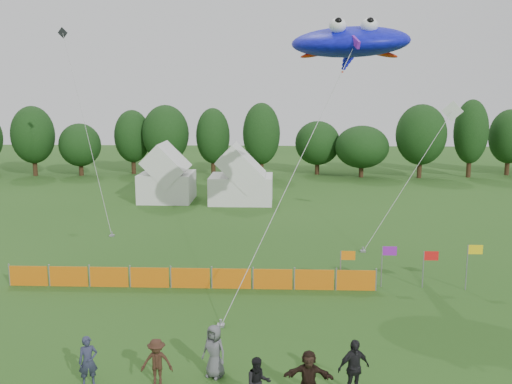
{
  "coord_description": "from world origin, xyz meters",
  "views": [
    {
      "loc": [
        0.99,
        -17.95,
        9.52
      ],
      "look_at": [
        0.0,
        6.0,
        5.2
      ],
      "focal_mm": 40.0,
      "sensor_mm": 36.0,
      "label": 1
    }
  ],
  "objects_px": {
    "spectator_b": "(258,383)",
    "spectator_d": "(354,368)",
    "barrier_fence": "(190,278)",
    "spectator_c": "(157,362)",
    "spectator_f": "(309,376)",
    "spectator_e": "(214,351)",
    "stingray_kite": "(349,43)",
    "spectator_a": "(88,361)",
    "tent_left": "(167,178)",
    "tent_right": "(241,180)"
  },
  "relations": [
    {
      "from": "tent_left",
      "to": "spectator_a",
      "type": "distance_m",
      "value": 31.61
    },
    {
      "from": "spectator_c",
      "to": "barrier_fence",
      "type": "bearing_deg",
      "value": 89.16
    },
    {
      "from": "tent_left",
      "to": "tent_right",
      "type": "bearing_deg",
      "value": -4.82
    },
    {
      "from": "spectator_c",
      "to": "spectator_d",
      "type": "relative_size",
      "value": 0.85
    },
    {
      "from": "spectator_e",
      "to": "spectator_f",
      "type": "relative_size",
      "value": 1.09
    },
    {
      "from": "barrier_fence",
      "to": "spectator_b",
      "type": "height_order",
      "value": "spectator_b"
    },
    {
      "from": "barrier_fence",
      "to": "spectator_a",
      "type": "height_order",
      "value": "spectator_a"
    },
    {
      "from": "barrier_fence",
      "to": "spectator_d",
      "type": "distance_m",
      "value": 11.74
    },
    {
      "from": "spectator_e",
      "to": "spectator_f",
      "type": "xyz_separation_m",
      "value": [
        3.08,
        -1.42,
        -0.08
      ]
    },
    {
      "from": "tent_left",
      "to": "barrier_fence",
      "type": "relative_size",
      "value": 0.25
    },
    {
      "from": "barrier_fence",
      "to": "spectator_e",
      "type": "relative_size",
      "value": 9.87
    },
    {
      "from": "spectator_e",
      "to": "stingray_kite",
      "type": "relative_size",
      "value": 0.11
    },
    {
      "from": "spectator_f",
      "to": "spectator_c",
      "type": "bearing_deg",
      "value": 175.47
    },
    {
      "from": "spectator_c",
      "to": "spectator_f",
      "type": "xyz_separation_m",
      "value": [
        4.88,
        -0.74,
        0.03
      ]
    },
    {
      "from": "spectator_f",
      "to": "spectator_d",
      "type": "bearing_deg",
      "value": 18.16
    },
    {
      "from": "spectator_b",
      "to": "spectator_a",
      "type": "bearing_deg",
      "value": 155.49
    },
    {
      "from": "spectator_a",
      "to": "spectator_c",
      "type": "height_order",
      "value": "spectator_a"
    },
    {
      "from": "spectator_d",
      "to": "spectator_e",
      "type": "relative_size",
      "value": 1.04
    },
    {
      "from": "tent_right",
      "to": "spectator_b",
      "type": "distance_m",
      "value": 32.09
    },
    {
      "from": "tent_left",
      "to": "spectator_e",
      "type": "height_order",
      "value": "tent_left"
    },
    {
      "from": "spectator_d",
      "to": "spectator_f",
      "type": "relative_size",
      "value": 1.14
    },
    {
      "from": "spectator_d",
      "to": "stingray_kite",
      "type": "relative_size",
      "value": 0.11
    },
    {
      "from": "spectator_c",
      "to": "spectator_b",
      "type": "bearing_deg",
      "value": -23.02
    },
    {
      "from": "tent_left",
      "to": "stingray_kite",
      "type": "distance_m",
      "value": 24.09
    },
    {
      "from": "spectator_a",
      "to": "spectator_d",
      "type": "bearing_deg",
      "value": -24.34
    },
    {
      "from": "tent_left",
      "to": "spectator_b",
      "type": "distance_m",
      "value": 33.79
    },
    {
      "from": "barrier_fence",
      "to": "spectator_d",
      "type": "relative_size",
      "value": 9.51
    },
    {
      "from": "barrier_fence",
      "to": "spectator_e",
      "type": "height_order",
      "value": "spectator_e"
    },
    {
      "from": "tent_right",
      "to": "spectator_c",
      "type": "distance_m",
      "value": 30.78
    },
    {
      "from": "spectator_c",
      "to": "spectator_a",
      "type": "bearing_deg",
      "value": 179.39
    },
    {
      "from": "spectator_d",
      "to": "spectator_f",
      "type": "distance_m",
      "value": 1.47
    },
    {
      "from": "spectator_b",
      "to": "spectator_d",
      "type": "height_order",
      "value": "spectator_d"
    },
    {
      "from": "tent_left",
      "to": "spectator_b",
      "type": "bearing_deg",
      "value": -74.31
    },
    {
      "from": "spectator_e",
      "to": "spectator_b",
      "type": "bearing_deg",
      "value": -22.03
    },
    {
      "from": "tent_right",
      "to": "spectator_e",
      "type": "height_order",
      "value": "tent_right"
    },
    {
      "from": "spectator_f",
      "to": "stingray_kite",
      "type": "relative_size",
      "value": 0.1
    },
    {
      "from": "spectator_e",
      "to": "stingray_kite",
      "type": "xyz_separation_m",
      "value": [
        5.75,
        13.18,
        11.01
      ]
    },
    {
      "from": "spectator_b",
      "to": "spectator_d",
      "type": "xyz_separation_m",
      "value": [
        2.96,
        0.82,
        0.13
      ]
    },
    {
      "from": "tent_left",
      "to": "barrier_fence",
      "type": "height_order",
      "value": "tent_left"
    },
    {
      "from": "spectator_b",
      "to": "stingray_kite",
      "type": "bearing_deg",
      "value": 61.22
    },
    {
      "from": "spectator_b",
      "to": "spectator_f",
      "type": "bearing_deg",
      "value": 3.72
    },
    {
      "from": "tent_right",
      "to": "spectator_b",
      "type": "bearing_deg",
      "value": -85.26
    },
    {
      "from": "spectator_d",
      "to": "tent_left",
      "type": "bearing_deg",
      "value": 86.63
    },
    {
      "from": "spectator_a",
      "to": "stingray_kite",
      "type": "distance_m",
      "value": 20.31
    },
    {
      "from": "barrier_fence",
      "to": "spectator_f",
      "type": "height_order",
      "value": "spectator_f"
    },
    {
      "from": "barrier_fence",
      "to": "spectator_c",
      "type": "relative_size",
      "value": 11.16
    },
    {
      "from": "spectator_a",
      "to": "spectator_b",
      "type": "height_order",
      "value": "spectator_a"
    },
    {
      "from": "tent_left",
      "to": "tent_right",
      "type": "relative_size",
      "value": 0.84
    },
    {
      "from": "spectator_c",
      "to": "spectator_e",
      "type": "height_order",
      "value": "spectator_e"
    },
    {
      "from": "barrier_fence",
      "to": "spectator_d",
      "type": "height_order",
      "value": "spectator_d"
    }
  ]
}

